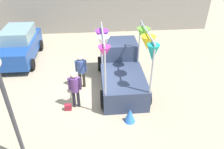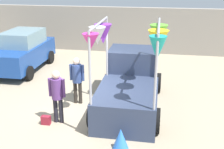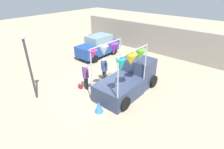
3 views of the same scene
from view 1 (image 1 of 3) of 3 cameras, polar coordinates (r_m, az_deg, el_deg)
ground_plane at (r=10.16m, az=-5.28°, el=-5.33°), size 60.00×60.00×0.00m
vendor_truck at (r=10.44m, az=2.33°, el=1.98°), size 2.53×4.07×3.09m
parked_car at (r=13.67m, az=-22.94°, el=7.19°), size 1.88×4.00×1.88m
person_customer at (r=8.99m, az=-9.69°, el=-3.11°), size 0.53×0.34×1.72m
person_vendor at (r=10.18m, az=-8.08°, el=1.60°), size 0.53×0.34×1.70m
handbag at (r=9.42m, az=-11.39°, el=-8.37°), size 0.28×0.16×0.28m
street_lamp at (r=6.55m, az=-25.85°, el=-5.90°), size 0.32×0.32×3.78m
brick_boundary_wall at (r=16.74m, az=-5.81°, el=15.24°), size 18.00×0.36×2.60m
folded_kite_bundle_azure at (r=8.67m, az=4.71°, el=-10.58°), size 0.56×0.56×0.60m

